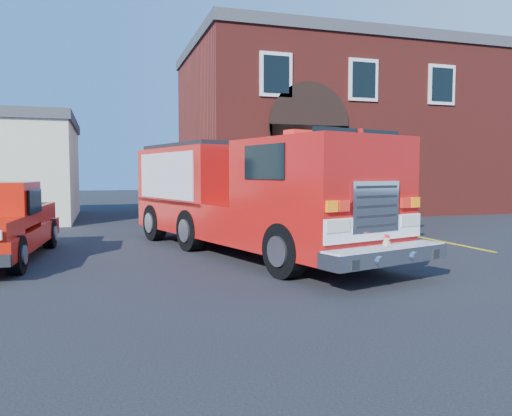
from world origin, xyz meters
name	(u,v)px	position (x,y,z in m)	size (l,w,h in m)	color
ground	(240,263)	(0.00, 0.00, 0.00)	(100.00, 100.00, 0.00)	black
parking_stripe_near	(455,244)	(6.50, 1.00, 0.00)	(0.12, 3.00, 0.01)	yellow
parking_stripe_mid	(395,232)	(6.50, 4.00, 0.00)	(0.12, 3.00, 0.01)	yellow
parking_stripe_far	(352,224)	(6.50, 7.00, 0.00)	(0.12, 3.00, 0.01)	yellow
fire_station	(332,131)	(8.99, 13.98, 4.25)	(15.20, 10.20, 8.45)	maroon
fire_engine	(245,194)	(0.54, 1.43, 1.46)	(4.99, 9.50, 2.82)	black
secondary_truck	(326,191)	(5.13, 6.53, 1.33)	(2.66, 7.60, 2.43)	black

